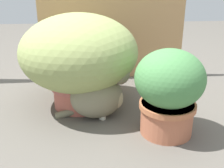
# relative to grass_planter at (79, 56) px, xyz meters

# --- Properties ---
(ground_plane) EXTENTS (6.00, 6.00, 0.00)m
(ground_plane) POSITION_rel_grass_planter_xyz_m (0.07, -0.15, -0.28)
(ground_plane) COLOR #5A554D
(cardboard_backdrop) EXTENTS (0.96, 0.03, 0.71)m
(cardboard_backdrop) POSITION_rel_grass_planter_xyz_m (0.22, 0.44, 0.08)
(cardboard_backdrop) COLOR tan
(cardboard_backdrop) RESTS_ON ground
(grass_planter) EXTENTS (0.61, 0.61, 0.50)m
(grass_planter) POSITION_rel_grass_planter_xyz_m (0.00, 0.00, 0.00)
(grass_planter) COLOR #B15C4D
(grass_planter) RESTS_ON ground
(leafy_planter) EXTENTS (0.30, 0.30, 0.39)m
(leafy_planter) POSITION_rel_grass_planter_xyz_m (0.39, -0.32, -0.07)
(leafy_planter) COLOR #B46648
(leafy_planter) RESTS_ON ground
(cat) EXTENTS (0.39, 0.20, 0.32)m
(cat) POSITION_rel_grass_planter_xyz_m (0.10, -0.15, -0.16)
(cat) COLOR gray
(cat) RESTS_ON ground
(mushroom_ornament_red) EXTENTS (0.08, 0.08, 0.15)m
(mushroom_ornament_red) POSITION_rel_grass_planter_xyz_m (0.11, -0.17, -0.18)
(mushroom_ornament_red) COLOR silver
(mushroom_ornament_red) RESTS_ON ground
(mushroom_ornament_pink) EXTENTS (0.11, 0.11, 0.14)m
(mushroom_ornament_pink) POSITION_rel_grass_planter_xyz_m (0.10, -0.06, -0.18)
(mushroom_ornament_pink) COLOR white
(mushroom_ornament_pink) RESTS_ON ground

